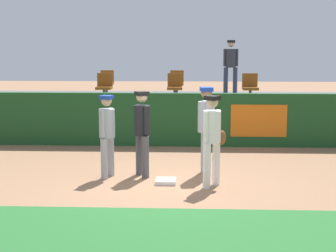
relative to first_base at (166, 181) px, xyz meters
name	(u,v)px	position (x,y,z in m)	size (l,w,h in m)	color
ground_plane	(164,183)	(-0.03, 0.00, -0.04)	(60.00, 60.00, 0.00)	#936B4C
grass_foreground_strip	(153,239)	(-0.03, -3.01, -0.04)	(18.00, 2.80, 0.01)	#26662B
first_base	(166,181)	(0.00, 0.00, 0.00)	(0.40, 0.40, 0.08)	white
player_fielder_home	(212,135)	(0.91, -0.19, 0.98)	(0.55, 0.47, 1.77)	white
player_runner_visitor	(206,124)	(0.81, 0.76, 1.04)	(0.40, 0.52, 1.86)	#9EA3AD
player_coach_visitor	(107,130)	(-1.23, 0.42, 0.95)	(0.41, 0.46, 1.71)	#9EA3AD
player_umpire	(142,128)	(-0.52, 0.54, 0.99)	(0.46, 0.46, 1.78)	#4C4C51
field_wall	(172,120)	(-0.02, 3.91, 0.69)	(18.00, 0.26, 1.45)	#19471E
bleacher_platform	(175,114)	(-0.03, 6.48, 0.49)	(18.00, 4.80, 1.07)	#59595E
seat_back_center	(177,82)	(0.02, 7.15, 1.50)	(0.45, 0.44, 0.84)	#4C4C51
seat_back_left	(107,81)	(-2.33, 7.15, 1.50)	(0.44, 0.44, 0.84)	#4C4C51
seat_front_right	(250,86)	(2.24, 5.35, 1.50)	(0.45, 0.44, 0.84)	#4C4C51
seat_front_center	(175,86)	(0.01, 5.35, 1.50)	(0.44, 0.44, 0.84)	#4C4C51
seat_front_left	(104,85)	(-2.11, 5.35, 1.50)	(0.46, 0.44, 0.84)	#4C4C51
spectator_hooded	(231,63)	(1.86, 8.03, 2.10)	(0.52, 0.37, 1.84)	#33384C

